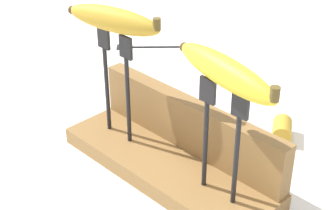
% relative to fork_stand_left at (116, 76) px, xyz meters
% --- Properties ---
extents(ground_plane, '(3.00, 3.00, 0.00)m').
position_rel_fork_stand_left_xyz_m(ground_plane, '(0.11, 0.01, -0.14)').
color(ground_plane, white).
extents(wooden_board, '(0.38, 0.13, 0.03)m').
position_rel_fork_stand_left_xyz_m(wooden_board, '(0.11, 0.01, -0.13)').
color(wooden_board, olive).
rests_on(wooden_board, ground).
extents(board_backstop, '(0.37, 0.03, 0.09)m').
position_rel_fork_stand_left_xyz_m(board_backstop, '(0.11, 0.06, -0.07)').
color(board_backstop, olive).
rests_on(board_backstop, wooden_board).
extents(fork_stand_left, '(0.08, 0.01, 0.19)m').
position_rel_fork_stand_left_xyz_m(fork_stand_left, '(0.00, 0.00, 0.00)').
color(fork_stand_left, black).
rests_on(fork_stand_left, wooden_board).
extents(fork_stand_right, '(0.08, 0.01, 0.18)m').
position_rel_fork_stand_left_xyz_m(fork_stand_right, '(0.22, -0.00, -0.01)').
color(fork_stand_right, black).
rests_on(fork_stand_right, wooden_board).
extents(banana_raised_left, '(0.17, 0.07, 0.04)m').
position_rel_fork_stand_left_xyz_m(banana_raised_left, '(-0.00, -0.00, 0.10)').
color(banana_raised_left, gold).
rests_on(banana_raised_left, fork_stand_left).
extents(banana_raised_right, '(0.19, 0.07, 0.04)m').
position_rel_fork_stand_left_xyz_m(banana_raised_right, '(0.22, 0.00, 0.08)').
color(banana_raised_right, yellow).
rests_on(banana_raised_right, fork_stand_right).
extents(fork_fallen_near, '(0.14, 0.14, 0.01)m').
position_rel_fork_stand_left_xyz_m(fork_fallen_near, '(-0.29, 0.32, -0.14)').
color(fork_fallen_near, black).
rests_on(fork_fallen_near, ground).
extents(banana_chunk_far, '(0.06, 0.06, 0.03)m').
position_rel_fork_stand_left_xyz_m(banana_chunk_far, '(0.18, 0.23, -0.12)').
color(banana_chunk_far, gold).
rests_on(banana_chunk_far, ground).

